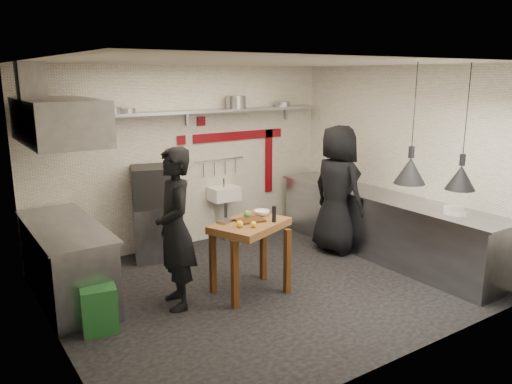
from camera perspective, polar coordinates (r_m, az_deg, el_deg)
floor at (r=6.54m, az=0.83°, el=-10.76°), size 5.00×5.00×0.00m
ceiling at (r=5.97m, az=0.92°, el=14.60°), size 5.00×5.00×0.00m
wall_back at (r=7.89m, az=-7.86°, el=3.94°), size 5.00×0.04×2.80m
wall_front at (r=4.59m, az=16.00°, el=-3.20°), size 5.00×0.04×2.80m
wall_left at (r=5.15m, az=-22.69°, el=-1.95°), size 0.04×4.20×2.80m
wall_right at (r=7.78m, az=16.22°, el=3.40°), size 0.04×4.20×2.80m
red_band_horiz at (r=8.29m, az=-1.93°, el=6.45°), size 1.70×0.02×0.14m
red_band_vert at (r=8.69m, az=1.46°, el=3.57°), size 0.14×0.02×1.10m
red_tile_a at (r=7.92m, az=-6.29°, el=8.03°), size 0.14×0.02×0.14m
red_tile_b at (r=7.79m, az=-8.53°, el=5.88°), size 0.14×0.02×0.14m
back_shelf at (r=7.65m, az=-7.43°, el=9.09°), size 4.60×0.34×0.04m
shelf_bracket_left at (r=7.17m, az=-21.78°, el=7.20°), size 0.04×0.06×0.24m
shelf_bracket_mid at (r=7.79m, az=-7.91°, el=8.42°), size 0.04×0.06×0.24m
shelf_bracket_right at (r=8.79m, az=3.42°, el=9.05°), size 0.04×0.06×0.24m
pan_far_left at (r=7.18m, az=-16.41°, el=8.93°), size 0.34×0.34×0.09m
pan_mid_left at (r=7.25m, az=-14.62°, el=9.00°), size 0.30×0.30×0.07m
stock_pot at (r=8.02m, az=-2.31°, el=10.24°), size 0.41×0.41×0.20m
pan_right at (r=8.54m, az=3.01°, el=10.01°), size 0.33×0.33×0.08m
oven_stand at (r=7.52m, az=-11.26°, el=-4.49°), size 0.79×0.76×0.80m
combi_oven at (r=7.35m, az=-11.53°, el=0.65°), size 0.78×0.75×0.58m
oven_door at (r=7.13m, az=-11.06°, el=0.29°), size 0.52×0.20×0.46m
oven_glass at (r=7.09m, az=-10.43°, el=0.25°), size 0.33×0.12×0.34m
hand_sink at (r=8.11m, az=-3.68°, el=-0.18°), size 0.46×0.34×0.22m
sink_tap at (r=8.07m, az=-3.70°, el=1.06°), size 0.03×0.03×0.14m
sink_drain at (r=8.19m, az=-3.49°, el=-3.23°), size 0.06×0.06×0.66m
utensil_rail at (r=8.12m, az=-4.23°, el=3.72°), size 0.90×0.02×0.02m
counter_right at (r=7.73m, az=14.09°, el=-3.77°), size 0.70×3.80×0.90m
counter_right_top at (r=7.61m, az=14.29°, el=-0.41°), size 0.76×3.90×0.03m
plate_stack at (r=6.85m, az=21.70°, el=-1.95°), size 0.32×0.32×0.09m
small_bowl_right at (r=6.79m, az=22.20°, el=-2.29°), size 0.24×0.24×0.05m
counter_left at (r=6.48m, az=-20.79°, el=-7.60°), size 0.70×1.90×0.90m
counter_left_top at (r=6.33m, az=-21.13°, el=-3.65°), size 0.76×2.00×0.03m
extractor_hood at (r=6.12m, az=-21.63°, el=7.56°), size 0.78×1.60×0.50m
hood_duct at (r=6.05m, az=-24.30°, el=11.08°), size 0.28×0.28×0.50m
green_bin at (r=5.67m, az=-17.52°, el=-12.53°), size 0.42×0.42×0.50m
prep_table at (r=6.20m, az=-0.69°, el=-7.52°), size 1.09×0.93×0.92m
cutting_board at (r=6.08m, az=-0.70°, el=-3.25°), size 0.36×0.28×0.02m
pepper_mill at (r=6.03m, az=2.07°, el=-2.54°), size 0.06×0.06×0.20m
lemon_a at (r=5.84m, az=-1.88°, el=-3.67°), size 0.10×0.10×0.08m
lemon_b at (r=5.83m, az=-0.29°, el=-3.70°), size 0.09×0.09×0.07m
veg_ball at (r=6.20m, az=-1.00°, el=-2.55°), size 0.11×0.11×0.10m
steel_tray at (r=6.04m, az=-3.52°, el=-3.35°), size 0.23×0.20×0.03m
bowl at (r=6.33m, az=0.67°, el=-2.39°), size 0.26×0.26×0.06m
heat_lamp_near at (r=6.18m, az=17.55°, el=7.36°), size 0.48×0.48×1.42m
heat_lamp_far at (r=6.46m, az=22.83°, el=6.78°), size 0.44×0.44×1.51m
chef_left at (r=5.79m, az=-9.23°, el=-4.18°), size 0.58×0.76×1.88m
chef_right at (r=7.62m, az=9.28°, el=0.28°), size 0.65×0.97×1.94m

